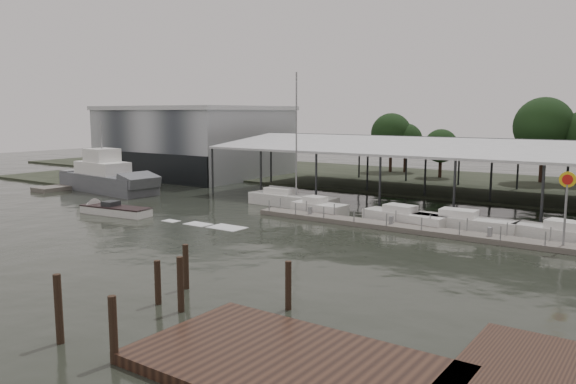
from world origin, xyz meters
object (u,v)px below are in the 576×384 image
Objects in this scene: speedboat_underway at (111,210)px; grey_trawler at (108,179)px; shell_fuel_sign at (567,195)px; white_sailboat at (291,200)px.

grey_trawler is at bearing -43.06° from speedboat_underway.
speedboat_underway is at bearing -31.10° from grey_trawler.
shell_fuel_sign is 26.81m from white_sailboat.
shell_fuel_sign is at bearing -7.35° from white_sailboat.
white_sailboat reaches higher than shell_fuel_sign.
grey_trawler is at bearing -168.51° from white_sailboat.
shell_fuel_sign is at bearing -173.08° from speedboat_underway.
speedboat_underway is at bearing -166.34° from shell_fuel_sign.
speedboat_underway is (-11.38, -13.61, -0.26)m from white_sailboat.
speedboat_underway is (13.12, -9.65, -1.19)m from grey_trawler.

